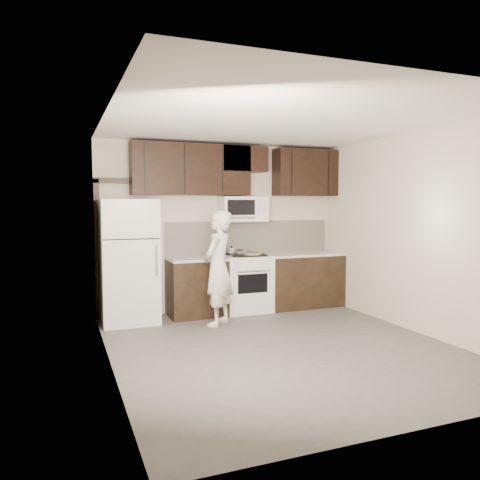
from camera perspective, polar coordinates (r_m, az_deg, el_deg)
floor at (r=5.83m, az=5.16°, el=-12.89°), size 4.50×4.50×0.00m
back_wall at (r=7.66m, az=-2.28°, el=1.54°), size 4.00×0.00×4.00m
ceiling at (r=5.65m, az=5.36°, el=14.23°), size 4.50×4.50×0.00m
counter_run at (r=7.69m, az=2.77°, el=-5.15°), size 2.95×0.64×0.91m
stove at (r=7.57m, az=0.67°, el=-5.26°), size 0.76×0.66×0.94m
backsplash at (r=7.84m, az=1.21°, el=0.37°), size 2.90×0.02×0.54m
upper_cabinets at (r=7.58m, az=-0.36°, el=8.57°), size 3.48×0.35×0.78m
microwave at (r=7.57m, az=0.34°, el=3.79°), size 0.76×0.42×0.40m
refrigerator at (r=6.99m, az=-13.40°, el=-2.56°), size 0.80×0.76×1.80m
door_trim at (r=7.23m, az=-16.70°, el=0.38°), size 0.50×0.08×2.12m
saucepan at (r=7.58m, az=-1.00°, el=-1.37°), size 0.26×0.15×0.15m
baking_tray at (r=7.43m, az=1.60°, el=-1.86°), size 0.45×0.37×0.02m
pizza at (r=7.43m, az=1.60°, el=-1.70°), size 0.32×0.32×0.02m
person at (r=6.68m, az=-2.70°, el=-3.41°), size 0.70×0.71×1.65m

